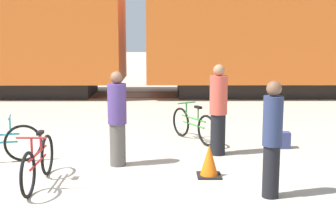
% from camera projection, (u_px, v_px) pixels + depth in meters
% --- Properties ---
extents(ground_plane, '(80.00, 80.00, 0.00)m').
position_uv_depth(ground_plane, '(95.00, 192.00, 7.12)').
color(ground_plane, '#B2A893').
extents(freight_train, '(28.84, 3.20, 5.47)m').
position_uv_depth(freight_train, '(135.00, 17.00, 16.85)').
color(freight_train, black).
rests_on(freight_train, ground_plane).
extents(rail_near, '(40.84, 0.07, 0.01)m').
position_uv_depth(rail_near, '(135.00, 98.00, 16.61)').
color(rail_near, '#4C4238').
rests_on(rail_near, ground_plane).
extents(rail_far, '(40.84, 0.07, 0.01)m').
position_uv_depth(rail_far, '(137.00, 92.00, 18.03)').
color(rail_far, '#4C4238').
rests_on(rail_far, ground_plane).
extents(bicycle_green, '(0.89, 1.50, 0.83)m').
position_uv_depth(bicycle_green, '(193.00, 125.00, 10.27)').
color(bicycle_green, black).
rests_on(bicycle_green, ground_plane).
extents(bicycle_maroon, '(0.46, 1.77, 0.86)m').
position_uv_depth(bicycle_maroon, '(38.00, 163.00, 7.38)').
color(bicycle_maroon, black).
rests_on(bicycle_maroon, ground_plane).
extents(person_in_red, '(0.34, 0.34, 1.78)m').
position_uv_depth(person_in_red, '(218.00, 110.00, 9.09)').
color(person_in_red, black).
rests_on(person_in_red, ground_plane).
extents(person_in_purple, '(0.34, 0.34, 1.72)m').
position_uv_depth(person_in_purple, '(117.00, 119.00, 8.37)').
color(person_in_purple, '#514C47').
rests_on(person_in_purple, ground_plane).
extents(person_in_navy, '(0.29, 0.29, 1.73)m').
position_uv_depth(person_in_navy, '(272.00, 138.00, 6.78)').
color(person_in_navy, black).
rests_on(person_in_navy, ground_plane).
extents(backpack, '(0.28, 0.20, 0.34)m').
position_uv_depth(backpack, '(283.00, 140.00, 9.70)').
color(backpack, navy).
rests_on(backpack, ground_plane).
extents(traffic_cone, '(0.40, 0.40, 0.55)m').
position_uv_depth(traffic_cone, '(209.00, 162.00, 7.84)').
color(traffic_cone, black).
rests_on(traffic_cone, ground_plane).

